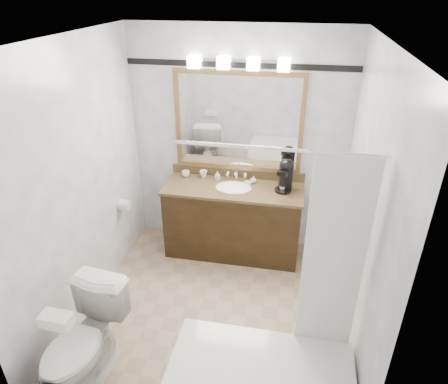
# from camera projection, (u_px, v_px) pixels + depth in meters

# --- Properties ---
(room) EXTENTS (2.42, 2.62, 2.52)m
(room) POSITION_uv_depth(u_px,v_px,m) (213.00, 200.00, 3.30)
(room) COLOR tan
(room) RESTS_ON ground
(vanity) EXTENTS (1.53, 0.58, 0.97)m
(vanity) POSITION_uv_depth(u_px,v_px,m) (233.00, 219.00, 4.56)
(vanity) COLOR black
(vanity) RESTS_ON ground
(mirror) EXTENTS (1.40, 0.04, 1.10)m
(mirror) POSITION_uv_depth(u_px,v_px,m) (238.00, 123.00, 4.30)
(mirror) COLOR #996E45
(mirror) RESTS_ON room
(vanity_light_bar) EXTENTS (1.02, 0.14, 0.12)m
(vanity_light_bar) POSITION_uv_depth(u_px,v_px,m) (238.00, 63.00, 3.95)
(vanity_light_bar) COLOR silver
(vanity_light_bar) RESTS_ON room
(accent_stripe) EXTENTS (2.40, 0.01, 0.06)m
(accent_stripe) POSITION_uv_depth(u_px,v_px,m) (239.00, 65.00, 4.02)
(accent_stripe) COLOR black
(accent_stripe) RESTS_ON room
(bathtub) EXTENTS (1.30, 0.75, 1.96)m
(bathtub) POSITION_uv_depth(u_px,v_px,m) (263.00, 383.00, 2.88)
(bathtub) COLOR white
(bathtub) RESTS_ON ground
(tp_roll) EXTENTS (0.11, 0.12, 0.12)m
(tp_roll) POSITION_uv_depth(u_px,v_px,m) (124.00, 205.00, 4.32)
(tp_roll) COLOR white
(tp_roll) RESTS_ON room
(toilet) EXTENTS (0.54, 0.84, 0.81)m
(toilet) POSITION_uv_depth(u_px,v_px,m) (83.00, 344.00, 3.04)
(toilet) COLOR white
(toilet) RESTS_ON ground
(tissue_box) EXTENTS (0.22, 0.13, 0.09)m
(tissue_box) POSITION_uv_depth(u_px,v_px,m) (56.00, 320.00, 2.65)
(tissue_box) COLOR white
(tissue_box) RESTS_ON toilet
(coffee_maker) EXTENTS (0.19, 0.23, 0.35)m
(coffee_maker) POSITION_uv_depth(u_px,v_px,m) (286.00, 174.00, 4.25)
(coffee_maker) COLOR black
(coffee_maker) RESTS_ON vanity
(cup_left) EXTENTS (0.09, 0.09, 0.07)m
(cup_left) POSITION_uv_depth(u_px,v_px,m) (186.00, 174.00, 4.59)
(cup_left) COLOR white
(cup_left) RESTS_ON vanity
(cup_right) EXTENTS (0.11, 0.11, 0.08)m
(cup_right) POSITION_uv_depth(u_px,v_px,m) (204.00, 174.00, 4.58)
(cup_right) COLOR white
(cup_right) RESTS_ON vanity
(soap_bottle_a) EXTENTS (0.05, 0.05, 0.10)m
(soap_bottle_a) POSITION_uv_depth(u_px,v_px,m) (218.00, 176.00, 4.52)
(soap_bottle_a) COLOR white
(soap_bottle_a) RESTS_ON vanity
(soap_bottle_b) EXTENTS (0.09, 0.09, 0.08)m
(soap_bottle_b) POSITION_uv_depth(u_px,v_px,m) (253.00, 180.00, 4.44)
(soap_bottle_b) COLOR white
(soap_bottle_b) RESTS_ON vanity
(soap_bar) EXTENTS (0.08, 0.06, 0.02)m
(soap_bar) POSITION_uv_depth(u_px,v_px,m) (248.00, 183.00, 4.44)
(soap_bar) COLOR beige
(soap_bar) RESTS_ON vanity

